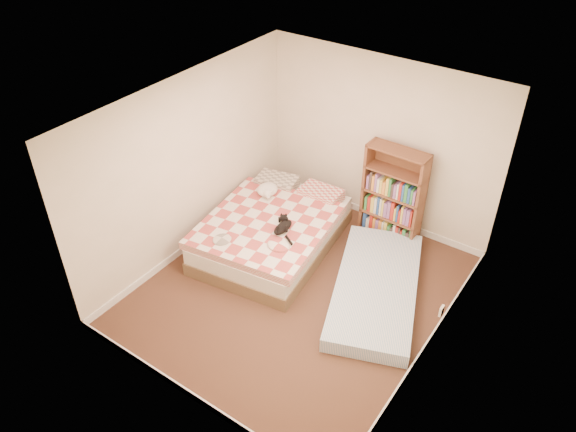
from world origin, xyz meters
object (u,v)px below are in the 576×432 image
Objects in this scene: bed at (274,230)px; white_dog at (267,190)px; floor_mattress at (376,288)px; bookshelf at (392,205)px; black_cat at (284,226)px.

white_dog reaches higher than bed.
bookshelf is at bearing 88.73° from floor_mattress.
bed is at bearing 115.54° from black_cat.
white_dog is at bearing 147.60° from floor_mattress.
white_dog is at bearing 108.74° from black_cat.
bookshelf is 4.18× the size of white_dog.
floor_mattress is (0.42, -1.21, -0.43)m from bookshelf.
black_cat is (-0.92, -1.33, 0.05)m from bookshelf.
bookshelf is 1.62m from black_cat.
floor_mattress is 6.51× the size of white_dog.
bed is 6.94× the size of white_dog.
bookshelf is at bearing 30.67° from white_dog.
bookshelf is at bearing 22.94° from black_cat.
bed reaches higher than floor_mattress.
white_dog is at bearing 128.49° from bed.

